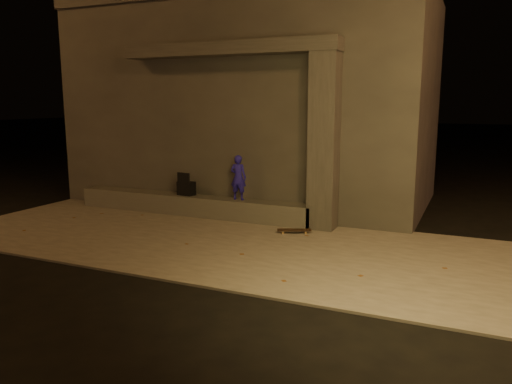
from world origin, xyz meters
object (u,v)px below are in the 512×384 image
at_px(skateboarder, 238,177).
at_px(backpack, 186,187).
at_px(skateboard, 294,230).
at_px(column, 324,142).

xyz_separation_m(skateboarder, backpack, (-1.36, 0.00, -0.32)).
distance_m(skateboarder, backpack, 1.40).
height_order(skateboarder, skateboard, skateboarder).
relative_size(column, skateboarder, 3.57).
bearing_deg(column, skateboard, -121.07).
distance_m(column, backpack, 3.52).
distance_m(column, skateboard, 1.90).
xyz_separation_m(backpack, skateboard, (2.93, -0.65, -0.58)).
bearing_deg(skateboard, column, 35.29).
bearing_deg(skateboarder, column, 177.61).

